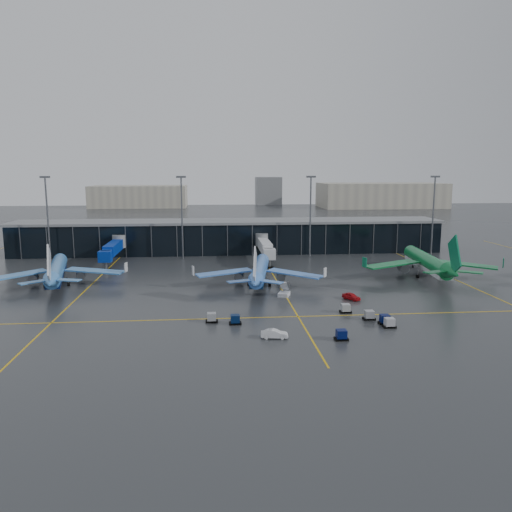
{
  "coord_description": "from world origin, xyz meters",
  "views": [
    {
      "loc": [
        -5.86,
        -104.34,
        27.04
      ],
      "look_at": [
        5.0,
        18.0,
        6.0
      ],
      "focal_mm": 35.0,
      "sensor_mm": 36.0,
      "label": 1
    }
  ],
  "objects": [
    {
      "name": "jet_bridges",
      "position": [
        -35.0,
        42.99,
        4.55
      ],
      "size": [
        94.0,
        27.5,
        7.2
      ],
      "color": "#595B60",
      "rests_on": "ground"
    },
    {
      "name": "mobile_airstair",
      "position": [
        9.61,
        0.7,
        0.77
      ],
      "size": [
        3.17,
        3.76,
        3.45
      ],
      "rotation": [
        0.0,
        0.0,
        -0.35
      ],
      "color": "silver",
      "rests_on": "ground"
    },
    {
      "name": "taxi_lines",
      "position": [
        10.0,
        10.61,
        0.01
      ],
      "size": [
        220.0,
        120.0,
        0.02
      ],
      "color": "gold",
      "rests_on": "ground"
    },
    {
      "name": "airliner_arkefly",
      "position": [
        -42.99,
        15.97,
        5.8
      ],
      "size": [
        40.6,
        44.08,
        11.6
      ],
      "primitive_type": null,
      "rotation": [
        0.0,
        0.0,
        0.22
      ],
      "color": "#3A7AC1",
      "rests_on": "ground"
    },
    {
      "name": "airliner_aer_lingus",
      "position": [
        49.26,
        17.71,
        6.25
      ],
      "size": [
        39.96,
        44.34,
        12.49
      ],
      "primitive_type": null,
      "rotation": [
        0.0,
        0.0,
        -0.11
      ],
      "color": "#0C6C31",
      "rests_on": "ground"
    },
    {
      "name": "service_van_red",
      "position": [
        23.41,
        -3.72,
        0.73
      ],
      "size": [
        3.7,
        4.55,
        1.46
      ],
      "primitive_type": "imported",
      "rotation": [
        0.0,
        0.0,
        0.55
      ],
      "color": "#B60E14",
      "rests_on": "ground"
    },
    {
      "name": "distant_hangars",
      "position": [
        49.94,
        270.08,
        8.79
      ],
      "size": [
        260.0,
        71.0,
        22.0
      ],
      "color": "#B2AD99",
      "rests_on": "ground"
    },
    {
      "name": "service_van_white",
      "position": [
        4.06,
        -26.78,
        0.73
      ],
      "size": [
        4.58,
        2.02,
        1.46
      ],
      "primitive_type": "imported",
      "rotation": [
        0.0,
        0.0,
        1.46
      ],
      "color": "silver",
      "rests_on": "ground"
    },
    {
      "name": "terminal_pier",
      "position": [
        0.0,
        62.0,
        5.42
      ],
      "size": [
        142.0,
        17.0,
        10.7
      ],
      "color": "black",
      "rests_on": "ground"
    },
    {
      "name": "baggage_carts",
      "position": [
        14.05,
        -19.92,
        0.76
      ],
      "size": [
        33.14,
        16.91,
        1.7
      ],
      "color": "black",
      "rests_on": "ground"
    },
    {
      "name": "ground",
      "position": [
        0.0,
        0.0,
        0.0
      ],
      "size": [
        600.0,
        600.0,
        0.0
      ],
      "primitive_type": "plane",
      "color": "#282B2D",
      "rests_on": "ground"
    },
    {
      "name": "airliner_klm_near",
      "position": [
        5.36,
        12.23,
        5.58
      ],
      "size": [
        37.1,
        40.79,
        11.15
      ],
      "primitive_type": null,
      "rotation": [
        0.0,
        0.0,
        -0.16
      ],
      "color": "#4079D4",
      "rests_on": "ground"
    },
    {
      "name": "flood_masts",
      "position": [
        5.0,
        50.0,
        13.81
      ],
      "size": [
        203.0,
        0.5,
        25.5
      ],
      "color": "#595B60",
      "rests_on": "ground"
    }
  ]
}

